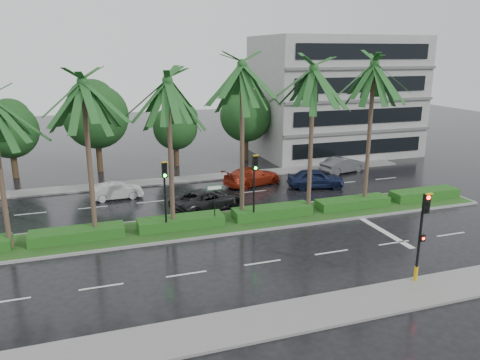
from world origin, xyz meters
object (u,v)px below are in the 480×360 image
object	(u,v)px
car_white	(117,191)
car_darkgrey	(208,199)
car_red	(252,176)
car_grey	(343,165)
signal_near	(422,234)
street_sign	(215,195)
signal_median_left	(165,187)
car_blue	(316,178)

from	to	relation	value
car_white	car_darkgrey	bearing A→B (deg)	-130.61
car_red	car_grey	bearing A→B (deg)	-100.02
signal_near	street_sign	world-z (taller)	signal_near
signal_near	street_sign	xyz separation A→B (m)	(-7.00, 9.87, -0.38)
signal_median_left	car_grey	size ratio (longest dim) A/B	1.01
car_white	signal_near	bearing A→B (deg)	-148.08
car_grey	signal_near	bearing A→B (deg)	145.66
signal_median_left	car_blue	distance (m)	14.56
signal_near	car_grey	xyz separation A→B (m)	(7.57, 19.39, -1.79)
car_blue	car_red	bearing A→B (deg)	77.26
signal_near	car_red	xyz separation A→B (m)	(-1.50, 18.20, -1.78)
signal_near	car_darkgrey	size ratio (longest dim) A/B	0.83
signal_median_left	car_white	distance (m)	8.84
signal_median_left	car_blue	size ratio (longest dim) A/B	0.98
car_blue	signal_median_left	bearing A→B (deg)	130.12
street_sign	car_grey	bearing A→B (deg)	33.16
car_blue	car_grey	world-z (taller)	car_blue
car_blue	car_darkgrey	bearing A→B (deg)	119.20
car_white	car_darkgrey	world-z (taller)	car_darkgrey
signal_median_left	car_grey	bearing A→B (deg)	28.91
car_grey	car_darkgrey	bearing A→B (deg)	100.03
car_white	car_blue	xyz separation A→B (m)	(15.21, -2.05, 0.15)
car_darkgrey	car_red	distance (m)	6.92
car_red	signal_median_left	bearing A→B (deg)	117.49
signal_median_left	car_darkgrey	bearing A→B (deg)	46.72
car_red	street_sign	bearing A→B (deg)	129.02
signal_median_left	car_darkgrey	xyz separation A→B (m)	(3.50, 3.72, -2.27)
signal_near	car_red	size ratio (longest dim) A/B	0.87
signal_near	car_grey	distance (m)	20.89
street_sign	car_darkgrey	world-z (taller)	street_sign
signal_median_left	street_sign	xyz separation A→B (m)	(3.00, 0.18, -0.87)
car_blue	car_grey	distance (m)	5.78
signal_median_left	car_grey	xyz separation A→B (m)	(17.57, 9.70, -2.29)
signal_median_left	car_darkgrey	size ratio (longest dim) A/B	0.83
street_sign	car_white	world-z (taller)	street_sign
car_red	car_blue	distance (m)	5.07
car_red	car_blue	xyz separation A→B (m)	(4.50, -2.34, 0.03)
signal_near	car_white	bearing A→B (deg)	124.29
signal_median_left	car_blue	bearing A→B (deg)	25.37
car_white	car_grey	bearing A→B (deg)	-88.08
street_sign	signal_median_left	bearing A→B (deg)	-176.53
street_sign	car_blue	distance (m)	11.73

